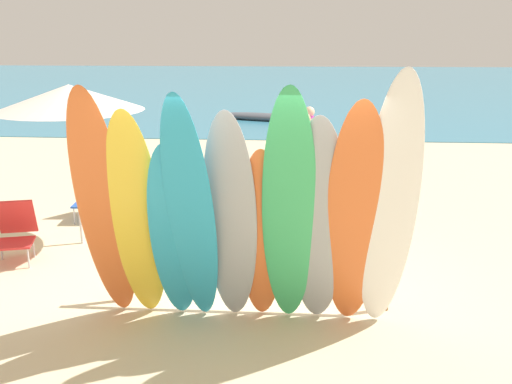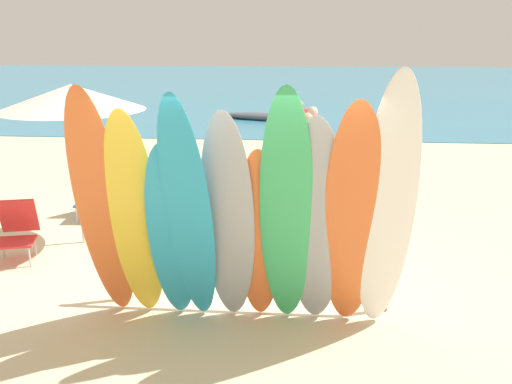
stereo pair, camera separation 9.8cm
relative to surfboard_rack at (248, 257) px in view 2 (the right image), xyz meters
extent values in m
plane|color=beige|center=(0.00, 14.00, -0.60)|extent=(60.00, 60.00, 0.00)
cube|color=teal|center=(0.00, 30.38, -0.59)|extent=(60.00, 40.00, 0.02)
cylinder|color=brown|center=(-1.54, 0.00, -0.23)|extent=(0.07, 0.07, 0.73)
cylinder|color=brown|center=(1.54, 0.00, -0.23)|extent=(0.07, 0.07, 0.73)
cylinder|color=brown|center=(0.00, 0.00, 0.13)|extent=(3.20, 0.06, 0.06)
ellipsoid|color=orange|center=(-1.40, -0.61, 0.70)|extent=(0.55, 0.94, 2.60)
ellipsoid|color=yellow|center=(-1.08, -0.58, 0.60)|extent=(0.59, 0.87, 2.38)
ellipsoid|color=#289EC6|center=(-0.72, -0.57, 0.44)|extent=(0.53, 0.82, 2.08)
ellipsoid|color=#289EC6|center=(-0.51, -0.69, 0.68)|extent=(0.54, 1.05, 2.56)
ellipsoid|color=#999EA3|center=(-0.14, -0.54, 0.59)|extent=(0.54, 0.76, 2.37)
ellipsoid|color=orange|center=(0.16, -0.44, 0.40)|extent=(0.48, 0.62, 1.99)
ellipsoid|color=#38B266|center=(0.44, -0.58, 0.71)|extent=(0.56, 0.85, 2.60)
ellipsoid|color=#999EA3|center=(0.73, -0.53, 0.57)|extent=(0.63, 0.80, 2.33)
ellipsoid|color=orange|center=(1.08, -0.59, 0.65)|extent=(0.61, 0.86, 2.49)
ellipsoid|color=white|center=(1.40, -0.63, 0.79)|extent=(0.55, 0.89, 2.76)
cylinder|color=#9E704C|center=(0.61, 7.58, -0.23)|extent=(0.11, 0.11, 0.73)
cylinder|color=#9E704C|center=(0.41, 7.36, -0.23)|extent=(0.11, 0.11, 0.73)
cube|color=#33A36B|center=(0.51, 7.47, 0.07)|extent=(0.39, 0.24, 0.17)
cube|color=#DB333D|center=(0.51, 7.47, 0.42)|extent=(0.40, 0.41, 0.57)
sphere|color=#9E704C|center=(0.51, 7.47, 0.80)|extent=(0.21, 0.21, 0.21)
cylinder|color=#9E704C|center=(0.68, 7.64, 0.45)|extent=(0.09, 0.09, 0.51)
cylinder|color=#9E704C|center=(0.34, 7.30, 0.45)|extent=(0.09, 0.09, 0.51)
cylinder|color=beige|center=(-0.73, 3.00, -0.21)|extent=(0.12, 0.12, 0.78)
cylinder|color=beige|center=(-0.64, 2.69, -0.21)|extent=(0.12, 0.12, 0.78)
cube|color=#DB333D|center=(-0.68, 2.84, 0.12)|extent=(0.42, 0.26, 0.19)
cube|color=#33A36B|center=(-0.68, 2.84, 0.48)|extent=(0.31, 0.44, 0.61)
sphere|color=beige|center=(-0.68, 2.84, 0.90)|extent=(0.22, 0.22, 0.22)
cylinder|color=beige|center=(-0.75, 3.09, 0.52)|extent=(0.09, 0.09, 0.54)
cylinder|color=beige|center=(-0.61, 2.60, 0.52)|extent=(0.09, 0.09, 0.54)
cylinder|color=tan|center=(0.60, 4.11, -0.20)|extent=(0.12, 0.12, 0.80)
cylinder|color=tan|center=(0.72, 4.42, -0.20)|extent=(0.12, 0.12, 0.80)
cube|color=#2D4CB2|center=(0.66, 4.26, 0.14)|extent=(0.43, 0.26, 0.19)
cube|color=orange|center=(0.66, 4.26, 0.52)|extent=(0.35, 0.46, 0.63)
sphere|color=tan|center=(0.66, 4.26, 0.94)|extent=(0.23, 0.23, 0.23)
cylinder|color=tan|center=(0.56, 4.02, 0.55)|extent=(0.10, 0.10, 0.56)
cylinder|color=tan|center=(0.76, 4.51, 0.55)|extent=(0.10, 0.10, 0.56)
cylinder|color=beige|center=(0.79, 5.91, -0.21)|extent=(0.12, 0.12, 0.76)
cylinder|color=beige|center=(0.78, 5.59, -0.21)|extent=(0.12, 0.12, 0.76)
cube|color=#33A36B|center=(0.78, 5.75, 0.11)|extent=(0.41, 0.25, 0.18)
cube|color=#B23399|center=(0.78, 5.75, 0.47)|extent=(0.22, 0.40, 0.60)
sphere|color=beige|center=(0.78, 5.75, 0.88)|extent=(0.22, 0.22, 0.22)
cylinder|color=beige|center=(0.79, 6.00, 0.50)|extent=(0.09, 0.09, 0.53)
cylinder|color=beige|center=(0.78, 5.50, 0.50)|extent=(0.09, 0.09, 0.53)
cylinder|color=#B7B7BC|center=(-3.02, 0.85, -0.46)|extent=(0.02, 0.02, 0.28)
cylinder|color=#B7B7BC|center=(-3.52, 1.11, -0.46)|extent=(0.02, 0.02, 0.28)
cylinder|color=#B7B7BC|center=(-3.12, 1.22, -0.46)|extent=(0.02, 0.02, 0.28)
cube|color=red|center=(-3.27, 0.98, -0.30)|extent=(0.60, 0.56, 0.03)
cube|color=red|center=(-3.35, 1.29, -0.03)|extent=(0.54, 0.35, 0.52)
cylinder|color=#B7B7BC|center=(-3.09, 2.63, -0.46)|extent=(0.02, 0.02, 0.28)
cylinder|color=#B7B7BC|center=(-2.67, 2.65, -0.46)|extent=(0.02, 0.02, 0.28)
cylinder|color=#B7B7BC|center=(-3.12, 3.01, -0.46)|extent=(0.02, 0.02, 0.28)
cylinder|color=#B7B7BC|center=(-2.70, 3.03, -0.46)|extent=(0.02, 0.02, 0.28)
cube|color=blue|center=(-2.89, 2.83, -0.30)|extent=(0.53, 0.48, 0.03)
cube|color=blue|center=(-2.92, 3.20, -0.05)|extent=(0.52, 0.34, 0.49)
cylinder|color=silver|center=(-2.65, 1.80, 0.53)|extent=(0.04, 0.04, 2.25)
cone|color=silver|center=(-2.65, 1.80, 1.57)|extent=(2.05, 2.05, 0.36)
ellipsoid|color=#4C515B|center=(-0.69, 14.30, -0.46)|extent=(3.67, 1.68, 0.29)
camera|label=1|loc=(0.48, -5.77, 2.40)|focal=38.94mm
camera|label=2|loc=(0.57, -5.76, 2.40)|focal=38.94mm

